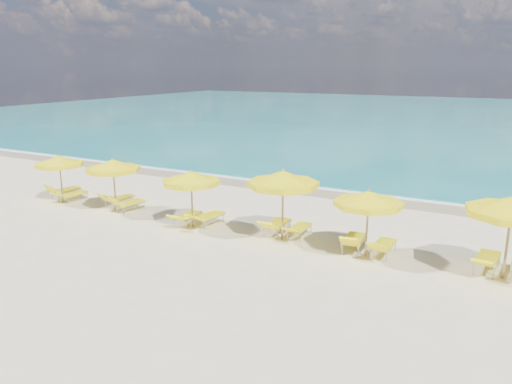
% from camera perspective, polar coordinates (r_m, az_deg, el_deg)
% --- Properties ---
extents(ground_plane, '(120.00, 120.00, 0.00)m').
position_cam_1_polar(ground_plane, '(19.11, -2.14, -4.47)').
color(ground_plane, beige).
extents(ocean, '(120.00, 80.00, 0.30)m').
position_cam_1_polar(ocean, '(64.53, 20.21, 7.99)').
color(ocean, '#157577').
rests_on(ocean, ground).
extents(wet_sand_band, '(120.00, 2.60, 0.01)m').
position_cam_1_polar(wet_sand_band, '(25.50, 6.31, 0.27)').
color(wet_sand_band, tan).
rests_on(wet_sand_band, ground).
extents(foam_line, '(120.00, 1.20, 0.03)m').
position_cam_1_polar(foam_line, '(26.23, 6.97, 0.65)').
color(foam_line, white).
rests_on(foam_line, ground).
extents(whitecap_near, '(14.00, 0.36, 0.05)m').
position_cam_1_polar(whitecap_near, '(36.47, 3.28, 4.59)').
color(whitecap_near, white).
rests_on(whitecap_near, ground).
extents(whitecap_far, '(18.00, 0.30, 0.05)m').
position_cam_1_polar(whitecap_far, '(40.07, 26.32, 4.00)').
color(whitecap_far, white).
rests_on(whitecap_far, ground).
extents(umbrella_1, '(2.68, 2.68, 2.20)m').
position_cam_1_polar(umbrella_1, '(24.52, -21.58, 3.27)').
color(umbrella_1, '#9B784D').
rests_on(umbrella_1, ground).
extents(umbrella_2, '(2.55, 2.55, 2.33)m').
position_cam_1_polar(umbrella_2, '(22.07, -16.03, 2.88)').
color(umbrella_2, '#9B784D').
rests_on(umbrella_2, ground).
extents(umbrella_3, '(2.95, 2.95, 2.29)m').
position_cam_1_polar(umbrella_3, '(19.18, -7.42, 1.56)').
color(umbrella_3, '#9B784D').
rests_on(umbrella_3, ground).
extents(umbrella_4, '(3.24, 3.24, 2.62)m').
position_cam_1_polar(umbrella_4, '(17.62, 3.11, 1.44)').
color(umbrella_4, '#9B784D').
rests_on(umbrella_4, ground).
extents(umbrella_5, '(2.87, 2.87, 2.30)m').
position_cam_1_polar(umbrella_5, '(16.44, 12.74, -0.82)').
color(umbrella_5, '#9B784D').
rests_on(umbrella_5, ground).
extents(umbrella_6, '(2.98, 2.98, 2.60)m').
position_cam_1_polar(umbrella_6, '(16.03, 27.21, -1.53)').
color(umbrella_6, '#9B784D').
rests_on(umbrella_6, ground).
extents(lounger_1_left, '(0.69, 1.73, 0.84)m').
position_cam_1_polar(lounger_1_left, '(25.43, -20.97, -0.14)').
color(lounger_1_left, '#A5A8AD').
rests_on(lounger_1_left, ground).
extents(lounger_1_right, '(0.73, 1.73, 0.60)m').
position_cam_1_polar(lounger_1_right, '(24.72, -20.16, -0.52)').
color(lounger_1_right, '#A5A8AD').
rests_on(lounger_1_right, ground).
extents(lounger_2_left, '(0.76, 1.75, 0.80)m').
position_cam_1_polar(lounger_2_left, '(23.15, -15.37, -1.07)').
color(lounger_2_left, '#A5A8AD').
rests_on(lounger_2_left, ground).
extents(lounger_2_right, '(0.79, 1.68, 0.79)m').
position_cam_1_polar(lounger_2_right, '(22.33, -14.23, -1.58)').
color(lounger_2_right, '#A5A8AD').
rests_on(lounger_2_right, ground).
extents(lounger_3_left, '(0.70, 1.80, 0.69)m').
position_cam_1_polar(lounger_3_left, '(19.99, -7.87, -3.12)').
color(lounger_3_left, '#A5A8AD').
rests_on(lounger_3_left, ground).
extents(lounger_3_right, '(0.76, 1.89, 0.72)m').
position_cam_1_polar(lounger_3_right, '(19.80, -5.48, -3.18)').
color(lounger_3_right, '#A5A8AD').
rests_on(lounger_3_right, ground).
extents(lounger_4_left, '(0.68, 1.87, 0.79)m').
position_cam_1_polar(lounger_4_left, '(18.74, 2.36, -4.13)').
color(lounger_4_left, '#A5A8AD').
rests_on(lounger_4_left, ground).
extents(lounger_4_right, '(0.62, 1.73, 0.65)m').
position_cam_1_polar(lounger_4_right, '(18.47, 4.95, -4.53)').
color(lounger_4_right, '#A5A8AD').
rests_on(lounger_4_right, ground).
extents(lounger_5_left, '(0.81, 1.86, 0.81)m').
position_cam_1_polar(lounger_5_left, '(17.44, 11.06, -5.84)').
color(lounger_5_left, '#A5A8AD').
rests_on(lounger_5_left, ground).
extents(lounger_5_right, '(0.62, 1.77, 0.77)m').
position_cam_1_polar(lounger_5_right, '(17.17, 14.30, -6.37)').
color(lounger_5_right, '#A5A8AD').
rests_on(lounger_5_right, ground).
extents(lounger_6_left, '(0.77, 1.96, 0.75)m').
position_cam_1_polar(lounger_6_left, '(17.03, 24.85, -7.43)').
color(lounger_6_left, '#A5A8AD').
rests_on(lounger_6_left, ground).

